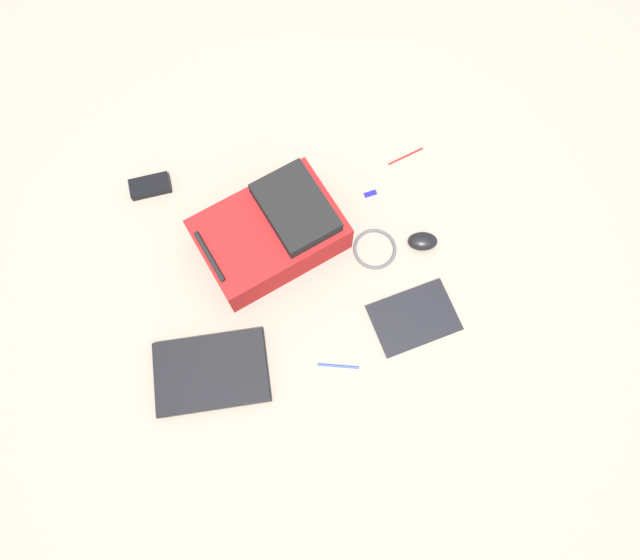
% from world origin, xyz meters
% --- Properties ---
extents(ground_plane, '(3.49, 3.49, 0.00)m').
position_xyz_m(ground_plane, '(0.00, 0.00, 0.00)').
color(ground_plane, gray).
extents(backpack, '(0.44, 0.53, 0.19)m').
position_xyz_m(backpack, '(0.19, 0.09, 0.08)').
color(backpack, maroon).
rests_on(backpack, ground_plane).
extents(laptop, '(0.27, 0.38, 0.03)m').
position_xyz_m(laptop, '(-0.21, 0.38, 0.02)').
color(laptop, black).
rests_on(laptop, ground_plane).
extents(book_comic, '(0.22, 0.29, 0.02)m').
position_xyz_m(book_comic, '(-0.19, -0.30, 0.01)').
color(book_comic, silver).
rests_on(book_comic, ground_plane).
extents(computer_mouse, '(0.09, 0.11, 0.04)m').
position_xyz_m(computer_mouse, '(0.06, -0.40, 0.02)').
color(computer_mouse, black).
rests_on(computer_mouse, ground_plane).
extents(cable_coil, '(0.15, 0.15, 0.01)m').
position_xyz_m(cable_coil, '(0.08, -0.24, 0.01)').
color(cable_coil, '#4C4C51').
rests_on(cable_coil, ground_plane).
extents(power_brick, '(0.07, 0.14, 0.03)m').
position_xyz_m(power_brick, '(0.49, 0.48, 0.02)').
color(power_brick, black).
rests_on(power_brick, ground_plane).
extents(pen_black, '(0.05, 0.13, 0.01)m').
position_xyz_m(pen_black, '(-0.28, -0.02, 0.00)').
color(pen_black, '#1933B2').
rests_on(pen_black, ground_plane).
extents(pen_blue, '(0.04, 0.14, 0.01)m').
position_xyz_m(pen_blue, '(0.40, -0.44, 0.00)').
color(pen_blue, red).
rests_on(pen_blue, ground_plane).
extents(usb_stick, '(0.02, 0.05, 0.01)m').
position_xyz_m(usb_stick, '(0.29, -0.28, 0.00)').
color(usb_stick, '#191999').
rests_on(usb_stick, ground_plane).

